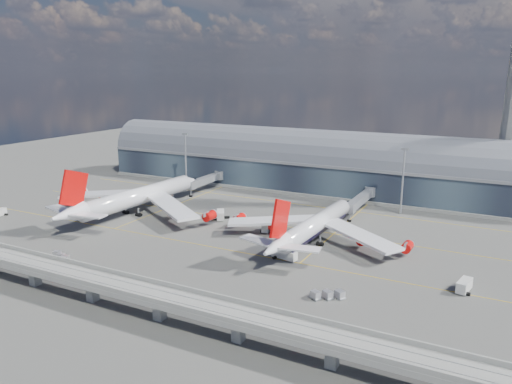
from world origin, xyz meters
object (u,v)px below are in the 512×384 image
at_px(floodlight_mast_right, 403,179).
at_px(cargo_train_2, 327,295).
at_px(service_truck_1, 116,207).
at_px(service_truck_4, 267,228).
at_px(floodlight_mast_left, 186,159).
at_px(service_truck_2, 284,254).
at_px(cargo_train_1, 334,329).
at_px(service_truck_3, 464,286).
at_px(service_truck_5, 221,215).
at_px(airliner_left, 135,198).
at_px(cargo_train_0, 61,256).
at_px(airliner_right, 314,226).

relative_size(floodlight_mast_right, cargo_train_2, 3.05).
xyz_separation_m(service_truck_1, service_truck_4, (65.05, 3.21, 0.13)).
bearing_deg(service_truck_1, cargo_train_2, -76.00).
height_order(floodlight_mast_right, cargo_train_2, floodlight_mast_right).
relative_size(floodlight_mast_left, floodlight_mast_right, 1.00).
bearing_deg(service_truck_2, cargo_train_1, -130.29).
height_order(service_truck_3, service_truck_5, service_truck_5).
xyz_separation_m(service_truck_2, service_truck_4, (-15.79, 20.62, 0.03)).
relative_size(service_truck_3, service_truck_5, 0.91).
xyz_separation_m(service_truck_5, cargo_train_2, (57.42, -44.75, -0.69)).
height_order(floodlight_mast_right, service_truck_1, floodlight_mast_right).
distance_m(service_truck_4, cargo_train_1, 69.06).
xyz_separation_m(airliner_left, cargo_train_2, (90.54, -36.03, -5.49)).
xyz_separation_m(service_truck_4, cargo_train_0, (-42.17, -50.79, -0.58)).
height_order(floodlight_mast_left, airliner_right, floodlight_mast_left).
distance_m(floodlight_mast_right, service_truck_5, 70.34).
height_order(service_truck_2, cargo_train_2, service_truck_2).
relative_size(airliner_left, cargo_train_2, 8.88).
relative_size(floodlight_mast_right, service_truck_1, 4.98).
bearing_deg(cargo_train_0, airliner_left, -2.69).
xyz_separation_m(floodlight_mast_right, service_truck_4, (-36.06, -43.55, -12.11)).
height_order(floodlight_mast_left, service_truck_4, floodlight_mast_left).
distance_m(service_truck_2, cargo_train_0, 65.34).
height_order(floodlight_mast_right, cargo_train_1, floodlight_mast_right).
bearing_deg(cargo_train_0, floodlight_mast_right, -57.33).
distance_m(airliner_right, cargo_train_1, 57.67).
bearing_deg(cargo_train_1, cargo_train_2, 22.98).
relative_size(airliner_left, service_truck_3, 11.26).
bearing_deg(service_truck_5, floodlight_mast_right, 2.72).
bearing_deg(service_truck_4, floodlight_mast_left, 137.28).
height_order(floodlight_mast_left, floodlight_mast_right, same).
height_order(service_truck_1, cargo_train_0, service_truck_1).
bearing_deg(cargo_train_0, airliner_right, -68.86).
xyz_separation_m(service_truck_3, cargo_train_2, (-28.98, -19.53, -0.55)).
bearing_deg(service_truck_2, cargo_train_2, -122.06).
distance_m(airliner_left, service_truck_2, 72.82).
distance_m(floodlight_mast_right, cargo_train_2, 84.05).
height_order(service_truck_5, cargo_train_2, service_truck_5).
height_order(floodlight_mast_left, service_truck_3, floodlight_mast_left).
height_order(service_truck_1, service_truck_4, service_truck_4).
bearing_deg(cargo_train_1, floodlight_mast_right, 2.39).
height_order(cargo_train_1, cargo_train_2, cargo_train_2).
bearing_deg(airliner_right, cargo_train_2, -61.67).
bearing_deg(floodlight_mast_right, airliner_left, -152.62).
height_order(floodlight_mast_left, service_truck_5, floodlight_mast_left).
bearing_deg(cargo_train_0, service_truck_1, 8.02).
distance_m(airliner_right, service_truck_2, 18.73).
relative_size(floodlight_mast_right, airliner_right, 0.40).
height_order(airliner_right, service_truck_3, airliner_right).
bearing_deg(floodlight_mast_right, service_truck_2, -107.53).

